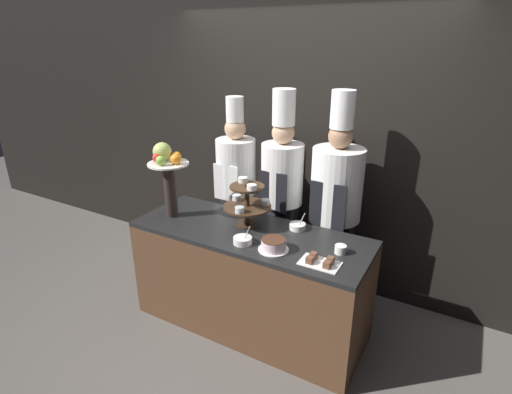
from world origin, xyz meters
The scene contains 13 objects.
ground_plane centered at (0.00, 0.00, 0.00)m, with size 14.00×14.00×0.00m, color #5B5651.
wall_back centered at (0.00, 1.29, 1.40)m, with size 10.00×0.06×2.80m.
buffet_counter centered at (0.00, 0.34, 0.43)m, with size 1.86×0.69×0.86m.
tiered_stand centered at (-0.07, 0.43, 1.06)m, with size 0.38×0.38×0.37m.
fruit_pedestal centered at (-0.73, 0.28, 1.26)m, with size 0.33×0.33×0.61m.
cake_round centered at (0.29, 0.17, 0.90)m, with size 0.22×0.22×0.08m.
cup_white centered at (0.72, 0.36, 0.89)m, with size 0.08×0.08×0.06m.
cake_square_tray centered at (0.64, 0.16, 0.88)m, with size 0.27×0.17×0.05m.
serving_bowl_near centered at (0.05, 0.15, 0.89)m, with size 0.14×0.14×0.15m.
serving_bowl_far centered at (0.30, 0.56, 0.89)m, with size 0.13×0.13×0.15m.
chef_left centered at (-0.47, 0.91, 0.98)m, with size 0.36×0.36×1.78m.
chef_center_left centered at (-0.01, 0.91, 1.02)m, with size 0.36×0.36×1.87m.
chef_center_right centered at (0.48, 0.91, 1.00)m, with size 0.41×0.41×1.89m.
Camera 1 is at (1.40, -2.03, 2.24)m, focal length 28.00 mm.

